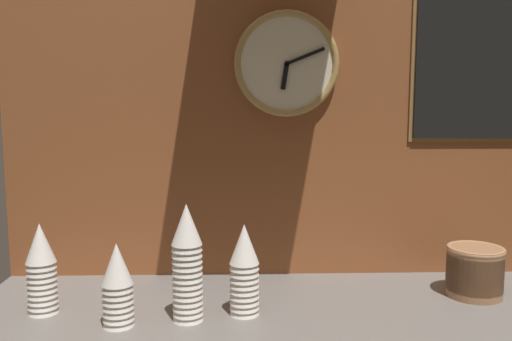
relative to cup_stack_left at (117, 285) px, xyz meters
The scene contains 9 objects.
ground_plane 0.43m from the cup_stack_left, 16.57° to the left, with size 1.60×0.56×0.04m, color slate.
wall_tiled_back 0.70m from the cup_stack_left, 43.99° to the left, with size 1.60×0.03×1.05m.
cup_stack_left is the anchor object (origin of this frame).
cup_stack_center 0.30m from the cup_stack_left, 11.52° to the left, with size 0.07×0.07×0.23m.
cup_stack_far_left 0.22m from the cup_stack_left, 157.85° to the left, with size 0.07×0.07×0.23m.
cup_stack_center_left 0.17m from the cup_stack_left, ahead, with size 0.07×0.07×0.28m.
bowl_stack_far_right 0.93m from the cup_stack_left, 10.54° to the left, with size 0.15×0.15×0.13m.
wall_clock 0.76m from the cup_stack_left, 40.07° to the left, with size 0.30×0.03×0.30m.
menu_board 1.18m from the cup_stack_left, 20.52° to the left, with size 0.37×0.01×0.53m.
Camera 1 is at (-0.11, -1.34, 0.53)m, focal length 38.00 mm.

